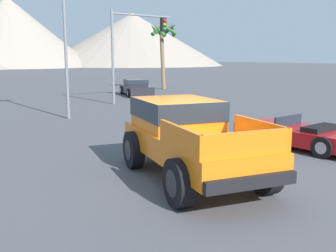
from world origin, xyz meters
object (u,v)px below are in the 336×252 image
street_lamp_post (65,23)px  traffic_light_main (136,39)px  orange_pickup_truck (186,133)px  red_convertible_car (300,134)px  palm_tree_short (163,38)px  parked_car_dark (136,87)px

street_lamp_post → traffic_light_main: bearing=32.0°
orange_pickup_truck → red_convertible_car: (5.05, 0.25, -0.67)m
traffic_light_main → street_lamp_post: 7.46m
traffic_light_main → palm_tree_short: palm_tree_short is taller
red_convertible_car → street_lamp_post: street_lamp_post is taller
traffic_light_main → parked_car_dark: bearing=58.7°
red_convertible_car → parked_car_dark: parked_car_dark is taller
parked_car_dark → traffic_light_main: 5.93m
orange_pickup_truck → palm_tree_short: 26.99m
red_convertible_car → palm_tree_short: (10.06, 21.84, 4.18)m
parked_car_dark → street_lamp_post: bearing=61.5°
street_lamp_post → palm_tree_short: street_lamp_post is taller
red_convertible_car → parked_car_dark: bearing=71.5°
parked_car_dark → palm_tree_short: bearing=-126.5°
traffic_light_main → street_lamp_post: size_ratio=0.78×
red_convertible_car → orange_pickup_truck: bearing=179.5°
orange_pickup_truck → street_lamp_post: (1.23, 10.56, 3.40)m
street_lamp_post → orange_pickup_truck: bearing=-96.6°
orange_pickup_truck → traffic_light_main: (7.54, 14.51, 3.02)m
orange_pickup_truck → street_lamp_post: street_lamp_post is taller
street_lamp_post → red_convertible_car: bearing=-69.7°
parked_car_dark → street_lamp_post: size_ratio=0.64×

